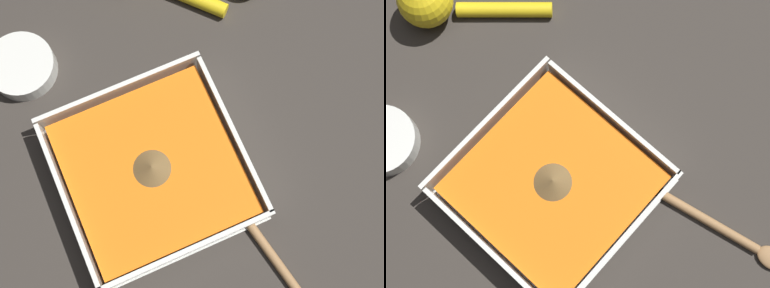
# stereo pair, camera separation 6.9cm
# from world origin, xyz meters

# --- Properties ---
(ground_plane) EXTENTS (4.00, 4.00, 0.00)m
(ground_plane) POSITION_xyz_m (0.00, 0.00, 0.00)
(ground_plane) COLOR #332D28
(square_dish) EXTENTS (0.23, 0.23, 0.05)m
(square_dish) POSITION_xyz_m (-0.02, -0.00, 0.02)
(square_dish) COLOR silver
(square_dish) RESTS_ON ground_plane
(lemon_squeezer) EXTENTS (0.16, 0.17, 0.08)m
(lemon_squeezer) POSITION_xyz_m (-0.10, -0.29, 0.03)
(lemon_squeezer) COLOR yellow
(lemon_squeezer) RESTS_ON ground_plane
(wooden_spoon) EXTENTS (0.06, 0.18, 0.01)m
(wooden_spoon) POSITION_xyz_m (-0.13, 0.21, 0.01)
(wooden_spoon) COLOR olive
(wooden_spoon) RESTS_ON ground_plane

